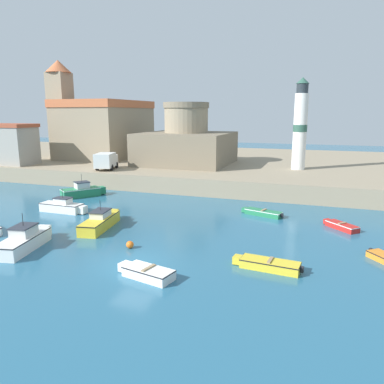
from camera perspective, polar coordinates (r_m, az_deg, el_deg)
The scene contains 16 objects.
ground_plane at distance 24.59m, azimuth -9.00°, elevation -10.62°, with size 200.00×200.00×0.00m, color #28607F.
quay_seawall at distance 61.19m, azimuth 8.76°, elevation 3.96°, with size 120.00×40.00×2.04m, color gray.
dinghy_green_0 at distance 35.56m, azimuth 10.72°, elevation -3.09°, with size 4.04×2.08×0.58m.
motorboat_green_2 at distance 44.50m, azimuth -16.39°, elevation 0.14°, with size 4.04×4.76×2.63m.
motorboat_white_3 at distance 28.96m, azimuth -24.20°, elevation -6.71°, with size 2.62×5.70×2.58m.
motorboat_white_4 at distance 38.20m, azimuth -19.08°, elevation -2.09°, with size 4.86×1.45×2.33m.
dinghy_red_5 at distance 33.31m, azimuth 21.78°, elevation -4.80°, with size 2.83×2.81×0.56m.
dinghy_white_7 at distance 22.34m, azimuth -6.91°, elevation -12.04°, with size 3.72×1.98×0.67m.
motorboat_yellow_8 at distance 32.05m, azimuth -13.77°, elevation -4.33°, with size 2.38×6.01×2.39m.
dinghy_yellow_9 at distance 23.76m, azimuth 11.54°, elevation -10.73°, with size 4.34×1.57×0.64m.
mooring_buoy at distance 27.02m, azimuth -9.44°, elevation -7.92°, with size 0.53×0.53×0.53m, color orange.
church at distance 66.04m, azimuth -13.68°, elevation 9.67°, with size 14.63×15.87×15.84m.
fortress at distance 55.33m, azimuth -0.87°, elevation 7.44°, with size 12.61×12.61×8.84m.
lighthouse at distance 51.39m, azimuth 16.16°, elevation 9.66°, with size 1.79×1.79×11.79m.
harbor_shed_near_wharf at distance 60.75m, azimuth -26.02°, elevation 6.60°, with size 7.52×4.53×5.83m.
truck_on_quay at distance 50.72m, azimuth -12.95°, elevation 4.72°, with size 3.09×4.68×2.20m.
Camera 1 is at (10.96, -19.92, 9.37)m, focal length 35.00 mm.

